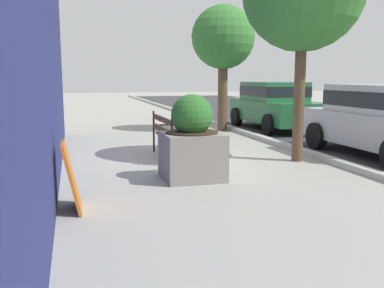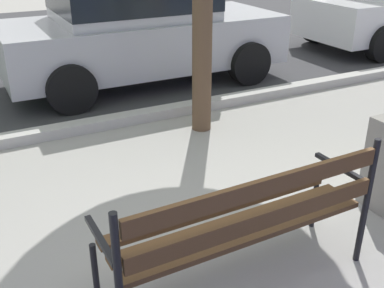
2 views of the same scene
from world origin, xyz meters
TOP-DOWN VIEW (x-y plane):
  - ground_plane at (0.00, 0.00)m, footprint 80.00×80.00m
  - curb_stone at (0.00, 2.90)m, footprint 60.00×0.20m
  - building_wall_behind at (1.50, -2.60)m, footprint 12.00×0.50m
  - park_bench at (-0.04, -0.12)m, footprint 1.81×0.57m
  - concrete_planter at (1.92, -0.17)m, footprint 0.98×0.98m
  - street_tree_near_bench at (-4.26, 2.58)m, footprint 2.01×2.01m
  - parked_car_green at (-4.19, 4.39)m, footprint 4.11×1.93m
  - parked_car_silver at (1.05, 4.39)m, footprint 4.11×1.93m
  - leaning_signboard at (3.19, -2.15)m, footprint 0.70×0.23m

SIDE VIEW (x-z plane):
  - ground_plane at x=0.00m, z-range 0.00..0.00m
  - curb_stone at x=0.00m, z-range 0.00..0.12m
  - leaning_signboard at x=3.19m, z-range 0.01..0.89m
  - park_bench at x=-0.04m, z-range 0.07..1.02m
  - concrete_planter at x=1.92m, z-range -0.10..1.34m
  - parked_car_green at x=-4.19m, z-range 0.06..1.62m
  - parked_car_silver at x=1.05m, z-range 0.06..1.62m
  - building_wall_behind at x=1.50m, z-range 0.00..4.03m
  - street_tree_near_bench at x=-4.26m, z-range 0.94..4.91m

